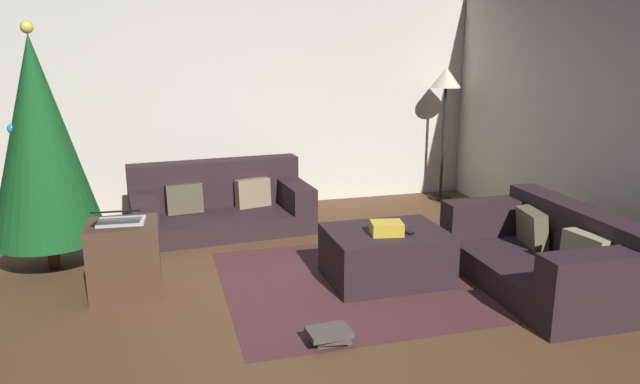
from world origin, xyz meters
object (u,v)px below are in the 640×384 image
object	(u,v)px
side_table	(125,259)
christmas_tree	(40,140)
laptop	(120,218)
book_stack	(331,335)
gift_box	(387,228)
couch_left	(220,205)
ottoman	(386,255)
couch_right	(549,256)
tv_remote	(405,231)
corner_lamp	(446,88)

from	to	relation	value
side_table	christmas_tree	bearing A→B (deg)	129.40
side_table	laptop	bearing A→B (deg)	-94.34
book_stack	gift_box	bearing A→B (deg)	49.09
couch_left	ottoman	world-z (taller)	couch_left
laptop	book_stack	size ratio (longest dim) A/B	1.35
couch_right	gift_box	xyz separation A→B (m)	(-1.22, 0.39, 0.21)
tv_remote	book_stack	xyz separation A→B (m)	(-0.85, -0.81, -0.37)
couch_right	gift_box	distance (m)	1.30
laptop	couch_right	bearing A→B (deg)	-12.32
ottoman	side_table	world-z (taller)	side_table
corner_lamp	gift_box	bearing A→B (deg)	-125.73
couch_left	laptop	xyz separation A→B (m)	(-0.88, -1.52, 0.37)
gift_box	side_table	size ratio (longest dim) A/B	0.43
couch_right	corner_lamp	size ratio (longest dim) A/B	1.03
couch_right	book_stack	xyz separation A→B (m)	(-1.92, -0.42, -0.19)
tv_remote	christmas_tree	bearing A→B (deg)	131.69
tv_remote	christmas_tree	world-z (taller)	christmas_tree
couch_left	corner_lamp	xyz separation A→B (m)	(2.78, 0.50, 1.11)
couch_right	corner_lamp	bearing A→B (deg)	-8.14
gift_box	christmas_tree	xyz separation A→B (m)	(-2.61, 1.13, 0.64)
gift_box	tv_remote	xyz separation A→B (m)	(0.15, -0.00, -0.04)
couch_right	christmas_tree	xyz separation A→B (m)	(-3.83, 1.52, 0.85)
couch_left	gift_box	world-z (taller)	couch_left
tv_remote	book_stack	world-z (taller)	tv_remote
couch_left	laptop	bearing A→B (deg)	55.37
christmas_tree	corner_lamp	distance (m)	4.45
ottoman	gift_box	xyz separation A→B (m)	(-0.03, -0.09, 0.26)
laptop	corner_lamp	distance (m)	4.24
gift_box	side_table	distance (m)	2.03
couch_left	ottoman	xyz separation A→B (m)	(1.14, -1.74, -0.05)
side_table	corner_lamp	bearing A→B (deg)	28.19
book_stack	corner_lamp	xyz separation A→B (m)	(2.37, 3.13, 1.31)
laptop	side_table	bearing A→B (deg)	85.66
gift_box	ottoman	bearing A→B (deg)	68.71
gift_box	tv_remote	distance (m)	0.16
side_table	tv_remote	bearing A→B (deg)	-9.78
gift_box	laptop	xyz separation A→B (m)	(-1.99, 0.31, 0.16)
tv_remote	side_table	xyz separation A→B (m)	(-2.14, 0.37, -0.14)
ottoman	christmas_tree	distance (m)	2.98
couch_right	couch_left	bearing A→B (deg)	47.69
gift_box	laptop	distance (m)	2.02
ottoman	tv_remote	size ratio (longest dim) A/B	5.86
gift_box	book_stack	size ratio (longest dim) A/B	0.85
side_table	book_stack	distance (m)	1.75
couch_right	corner_lamp	world-z (taller)	corner_lamp
tv_remote	couch_left	bearing A→B (deg)	98.40
christmas_tree	corner_lamp	size ratio (longest dim) A/B	1.27
couch_right	corner_lamp	xyz separation A→B (m)	(0.45, 2.71, 1.11)
corner_lamp	christmas_tree	bearing A→B (deg)	-164.38
tv_remote	side_table	bearing A→B (deg)	144.16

